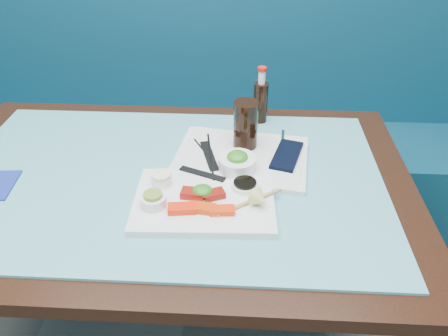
# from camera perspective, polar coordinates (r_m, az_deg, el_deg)

# --- Properties ---
(booth_bench) EXTENTS (3.00, 0.56, 1.17)m
(booth_bench) POSITION_cam_1_polar(r_m,az_deg,el_deg) (2.16, -3.08, 3.77)
(booth_bench) COLOR navy
(booth_bench) RESTS_ON ground
(dining_table) EXTENTS (1.40, 0.90, 0.75)m
(dining_table) POSITION_cam_1_polar(r_m,az_deg,el_deg) (1.31, -7.13, -4.35)
(dining_table) COLOR black
(dining_table) RESTS_ON ground
(glass_top) EXTENTS (1.22, 0.76, 0.01)m
(glass_top) POSITION_cam_1_polar(r_m,az_deg,el_deg) (1.25, -7.42, -1.27)
(glass_top) COLOR #5FB4BE
(glass_top) RESTS_ON dining_table
(sashimi_plate) EXTENTS (0.37, 0.27, 0.02)m
(sashimi_plate) POSITION_cam_1_polar(r_m,az_deg,el_deg) (1.14, -2.60, -4.31)
(sashimi_plate) COLOR white
(sashimi_plate) RESTS_ON glass_top
(salmon_left) EXTENTS (0.07, 0.04, 0.02)m
(salmon_left) POSITION_cam_1_polar(r_m,az_deg,el_deg) (1.09, -5.50, -5.30)
(salmon_left) COLOR #FF290A
(salmon_left) RESTS_ON sashimi_plate
(salmon_mid) EXTENTS (0.07, 0.04, 0.02)m
(salmon_mid) POSITION_cam_1_polar(r_m,az_deg,el_deg) (1.09, -2.86, -5.26)
(salmon_mid) COLOR #E23D09
(salmon_mid) RESTS_ON sashimi_plate
(salmon_right) EXTENTS (0.07, 0.04, 0.02)m
(salmon_right) POSITION_cam_1_polar(r_m,az_deg,el_deg) (1.09, -0.25, -5.55)
(salmon_right) COLOR #FF360A
(salmon_right) RESTS_ON sashimi_plate
(tuna_left) EXTENTS (0.06, 0.04, 0.02)m
(tuna_left) POSITION_cam_1_polar(r_m,az_deg,el_deg) (1.14, -4.11, -3.35)
(tuna_left) COLOR maroon
(tuna_left) RESTS_ON sashimi_plate
(tuna_right) EXTENTS (0.06, 0.05, 0.02)m
(tuna_right) POSITION_cam_1_polar(r_m,az_deg,el_deg) (1.13, -1.34, -3.48)
(tuna_right) COLOR maroon
(tuna_right) RESTS_ON sashimi_plate
(seaweed_garnish) EXTENTS (0.07, 0.06, 0.03)m
(seaweed_garnish) POSITION_cam_1_polar(r_m,az_deg,el_deg) (1.14, -2.83, -3.03)
(seaweed_garnish) COLOR #2C7C1C
(seaweed_garnish) RESTS_ON sashimi_plate
(ramekin_wasabi) EXTENTS (0.07, 0.07, 0.03)m
(ramekin_wasabi) POSITION_cam_1_polar(r_m,az_deg,el_deg) (1.12, -9.20, -4.24)
(ramekin_wasabi) COLOR white
(ramekin_wasabi) RESTS_ON sashimi_plate
(wasabi_fill) EXTENTS (0.06, 0.06, 0.01)m
(wasabi_fill) POSITION_cam_1_polar(r_m,az_deg,el_deg) (1.11, -9.29, -3.49)
(wasabi_fill) COLOR olive
(wasabi_fill) RESTS_ON ramekin_wasabi
(ramekin_ginger) EXTENTS (0.06, 0.06, 0.02)m
(ramekin_ginger) POSITION_cam_1_polar(r_m,az_deg,el_deg) (1.19, -8.15, -1.61)
(ramekin_ginger) COLOR white
(ramekin_ginger) RESTS_ON sashimi_plate
(ginger_fill) EXTENTS (0.06, 0.06, 0.01)m
(ginger_fill) POSITION_cam_1_polar(r_m,az_deg,el_deg) (1.18, -8.21, -0.95)
(ginger_fill) COLOR white
(ginger_fill) RESTS_ON ramekin_ginger
(soy_dish) EXTENTS (0.10, 0.10, 0.01)m
(soy_dish) POSITION_cam_1_polar(r_m,az_deg,el_deg) (1.17, 2.75, -2.31)
(soy_dish) COLOR white
(soy_dish) RESTS_ON sashimi_plate
(soy_fill) EXTENTS (0.07, 0.07, 0.01)m
(soy_fill) POSITION_cam_1_polar(r_m,az_deg,el_deg) (1.16, 2.77, -1.91)
(soy_fill) COLOR black
(soy_fill) RESTS_ON soy_dish
(lemon_wedge) EXTENTS (0.06, 0.06, 0.05)m
(lemon_wedge) POSITION_cam_1_polar(r_m,az_deg,el_deg) (1.09, 4.81, -4.18)
(lemon_wedge) COLOR #E9DE6E
(lemon_wedge) RESTS_ON sashimi_plate
(chopstick_sleeve) EXTENTS (0.14, 0.07, 0.00)m
(chopstick_sleeve) POSITION_cam_1_polar(r_m,az_deg,el_deg) (1.22, -2.86, -0.75)
(chopstick_sleeve) COLOR black
(chopstick_sleeve) RESTS_ON sashimi_plate
(wooden_chopstick_a) EXTENTS (0.17, 0.12, 0.01)m
(wooden_chopstick_a) POSITION_cam_1_polar(r_m,az_deg,el_deg) (1.12, 2.95, -4.48)
(wooden_chopstick_a) COLOR tan
(wooden_chopstick_a) RESTS_ON sashimi_plate
(wooden_chopstick_b) EXTENTS (0.17, 0.12, 0.01)m
(wooden_chopstick_b) POSITION_cam_1_polar(r_m,az_deg,el_deg) (1.12, 3.47, -4.50)
(wooden_chopstick_b) COLOR #9C8149
(wooden_chopstick_b) RESTS_ON sashimi_plate
(serving_tray) EXTENTS (0.42, 0.34, 0.01)m
(serving_tray) POSITION_cam_1_polar(r_m,az_deg,el_deg) (1.31, 2.26, 1.34)
(serving_tray) COLOR white
(serving_tray) RESTS_ON glass_top
(paper_placemat) EXTENTS (0.42, 0.34, 0.00)m
(paper_placemat) POSITION_cam_1_polar(r_m,az_deg,el_deg) (1.30, 2.27, 1.64)
(paper_placemat) COLOR white
(paper_placemat) RESTS_ON serving_tray
(seaweed_bowl) EXTENTS (0.14, 0.14, 0.04)m
(seaweed_bowl) POSITION_cam_1_polar(r_m,az_deg,el_deg) (1.23, 1.74, 0.53)
(seaweed_bowl) COLOR white
(seaweed_bowl) RESTS_ON serving_tray
(seaweed_salad) EXTENTS (0.08, 0.08, 0.03)m
(seaweed_salad) POSITION_cam_1_polar(r_m,az_deg,el_deg) (1.22, 1.76, 1.46)
(seaweed_salad) COLOR #31851E
(seaweed_salad) RESTS_ON seaweed_bowl
(cola_glass) EXTENTS (0.08, 0.08, 0.15)m
(cola_glass) POSITION_cam_1_polar(r_m,az_deg,el_deg) (1.31, 2.83, 5.65)
(cola_glass) COLOR black
(cola_glass) RESTS_ON serving_tray
(navy_pouch) EXTENTS (0.11, 0.17, 0.01)m
(navy_pouch) POSITION_cam_1_polar(r_m,az_deg,el_deg) (1.31, 8.20, 1.64)
(navy_pouch) COLOR black
(navy_pouch) RESTS_ON serving_tray
(fork) EXTENTS (0.02, 0.08, 0.01)m
(fork) POSITION_cam_1_polar(r_m,az_deg,el_deg) (1.40, 7.68, 3.97)
(fork) COLOR silver
(fork) RESTS_ON serving_tray
(black_chopstick_a) EXTENTS (0.11, 0.19, 0.01)m
(black_chopstick_a) POSITION_cam_1_polar(r_m,az_deg,el_deg) (1.30, -2.11, 1.60)
(black_chopstick_a) COLOR black
(black_chopstick_a) RESTS_ON serving_tray
(black_chopstick_b) EXTENTS (0.04, 0.25, 0.01)m
(black_chopstick_b) POSITION_cam_1_polar(r_m,az_deg,el_deg) (1.30, -1.76, 1.60)
(black_chopstick_b) COLOR black
(black_chopstick_b) RESTS_ON serving_tray
(tray_sleeve) EXTENTS (0.07, 0.17, 0.00)m
(tray_sleeve) POSITION_cam_1_polar(r_m,az_deg,el_deg) (1.30, -1.93, 1.57)
(tray_sleeve) COLOR black
(tray_sleeve) RESTS_ON serving_tray
(cola_bottle_body) EXTENTS (0.06, 0.06, 0.14)m
(cola_bottle_body) POSITION_cam_1_polar(r_m,az_deg,el_deg) (1.49, 4.79, 8.51)
(cola_bottle_body) COLOR black
(cola_bottle_body) RESTS_ON glass_top
(cola_bottle_neck) EXTENTS (0.03, 0.03, 0.04)m
(cola_bottle_neck) POSITION_cam_1_polar(r_m,az_deg,el_deg) (1.46, 4.96, 11.72)
(cola_bottle_neck) COLOR white
(cola_bottle_neck) RESTS_ON cola_bottle_body
(cola_bottle_cap) EXTENTS (0.04, 0.04, 0.01)m
(cola_bottle_cap) POSITION_cam_1_polar(r_m,az_deg,el_deg) (1.45, 5.02, 12.76)
(cola_bottle_cap) COLOR red
(cola_bottle_cap) RESTS_ON cola_bottle_neck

